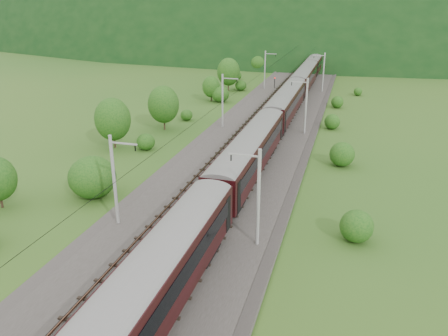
# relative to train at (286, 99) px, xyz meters

# --- Properties ---
(ground) EXTENTS (600.00, 600.00, 0.00)m
(ground) POSITION_rel_train_xyz_m (-2.40, -38.10, -3.83)
(ground) COLOR #27531A
(ground) RESTS_ON ground
(railbed) EXTENTS (14.00, 220.00, 0.30)m
(railbed) POSITION_rel_train_xyz_m (-2.40, -28.10, -3.68)
(railbed) COLOR #38332D
(railbed) RESTS_ON ground
(track_left) EXTENTS (2.40, 220.00, 0.27)m
(track_left) POSITION_rel_train_xyz_m (-4.80, -28.10, -3.46)
(track_left) COLOR #503122
(track_left) RESTS_ON railbed
(track_right) EXTENTS (2.40, 220.00, 0.27)m
(track_right) POSITION_rel_train_xyz_m (0.00, -28.10, -3.46)
(track_right) COLOR #503122
(track_right) RESTS_ON railbed
(catenary_left) EXTENTS (2.54, 192.28, 8.00)m
(catenary_left) POSITION_rel_train_xyz_m (-8.52, -6.10, 0.67)
(catenary_left) COLOR gray
(catenary_left) RESTS_ON railbed
(catenary_right) EXTENTS (2.54, 192.28, 8.00)m
(catenary_right) POSITION_rel_train_xyz_m (3.72, -6.10, 0.67)
(catenary_right) COLOR gray
(catenary_right) RESTS_ON railbed
(overhead_wires) EXTENTS (4.83, 198.00, 0.03)m
(overhead_wires) POSITION_rel_train_xyz_m (-2.40, -28.10, 3.27)
(overhead_wires) COLOR black
(overhead_wires) RESTS_ON ground
(mountain_main) EXTENTS (504.00, 360.00, 244.00)m
(mountain_main) POSITION_rel_train_xyz_m (-2.40, 221.90, -3.83)
(mountain_main) COLOR black
(mountain_main) RESTS_ON ground
(mountain_ridge) EXTENTS (336.00, 280.00, 132.00)m
(mountain_ridge) POSITION_rel_train_xyz_m (-122.40, 261.90, -3.83)
(mountain_ridge) COLOR black
(mountain_ridge) RESTS_ON ground
(train) EXTENTS (3.27, 182.35, 5.71)m
(train) POSITION_rel_train_xyz_m (0.00, 0.00, 0.00)
(train) COLOR black
(train) RESTS_ON ground
(hazard_post_near) EXTENTS (0.15, 0.15, 1.44)m
(hazard_post_near) POSITION_rel_train_xyz_m (-3.02, -1.90, -2.81)
(hazard_post_near) COLOR red
(hazard_post_near) RESTS_ON railbed
(hazard_post_far) EXTENTS (0.15, 0.15, 1.42)m
(hazard_post_far) POSITION_rel_train_xyz_m (-2.35, 21.28, -2.82)
(hazard_post_far) COLOR red
(hazard_post_far) RESTS_ON railbed
(signal) EXTENTS (0.26, 0.26, 2.32)m
(signal) POSITION_rel_train_xyz_m (-6.55, 26.92, -2.17)
(signal) COLOR black
(signal) RESTS_ON railbed
(vegetation_left) EXTENTS (11.26, 142.40, 6.98)m
(vegetation_left) POSITION_rel_train_xyz_m (-16.95, -16.55, -0.82)
(vegetation_left) COLOR #134412
(vegetation_left) RESTS_ON ground
(vegetation_right) EXTENTS (6.40, 103.65, 2.64)m
(vegetation_right) POSITION_rel_train_xyz_m (9.50, -31.16, -2.70)
(vegetation_right) COLOR #134412
(vegetation_right) RESTS_ON ground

